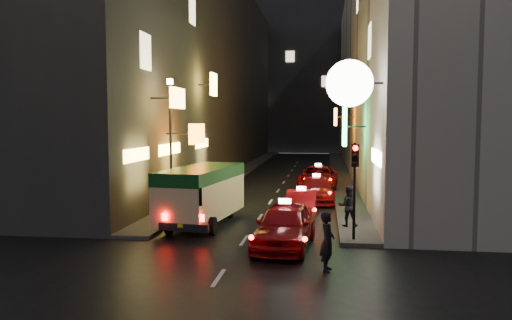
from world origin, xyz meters
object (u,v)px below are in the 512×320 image
at_px(pedestrian_crossing, 327,238).
at_px(lamp_post, 171,136).
at_px(traffic_light, 355,170).
at_px(taxi_near, 285,222).
at_px(minibus, 202,189).

height_order(pedestrian_crossing, lamp_post, lamp_post).
bearing_deg(traffic_light, taxi_near, -161.73).
xyz_separation_m(pedestrian_crossing, traffic_light, (0.96, 3.38, 1.69)).
bearing_deg(pedestrian_crossing, traffic_light, -8.92).
bearing_deg(lamp_post, taxi_near, -42.71).
distance_m(minibus, traffic_light, 6.79).
distance_m(minibus, pedestrian_crossing, 7.90).
relative_size(minibus, pedestrian_crossing, 2.99).
relative_size(minibus, lamp_post, 0.96).
relative_size(minibus, traffic_light, 1.71).
bearing_deg(pedestrian_crossing, minibus, 48.68).
distance_m(traffic_light, lamp_post, 9.42).
distance_m(minibus, taxi_near, 5.06).
relative_size(minibus, taxi_near, 1.02).
xyz_separation_m(minibus, pedestrian_crossing, (5.24, -5.88, -0.56)).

